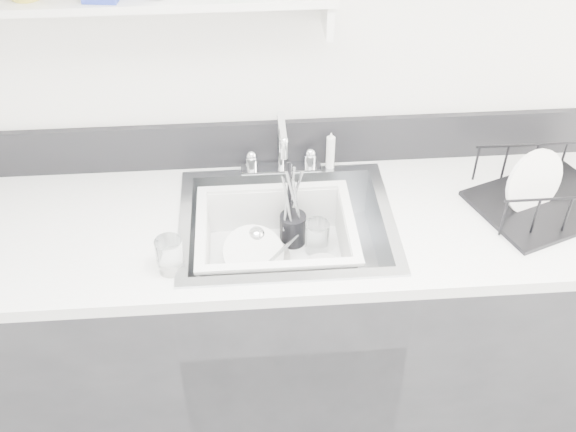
{
  "coord_description": "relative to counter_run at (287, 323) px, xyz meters",
  "views": [
    {
      "loc": [
        -0.11,
        -0.34,
        2.22
      ],
      "look_at": [
        0.0,
        1.14,
        0.98
      ],
      "focal_mm": 42.0,
      "sensor_mm": 36.0,
      "label": 1
    }
  ],
  "objects": [
    {
      "name": "wash_tub",
      "position": [
        -0.03,
        -0.02,
        0.38
      ],
      "size": [
        0.5,
        0.42,
        0.18
      ],
      "primitive_type": null,
      "rotation": [
        0.0,
        0.0,
        0.09
      ],
      "color": "silver",
      "rests_on": "sink"
    },
    {
      "name": "tumbler_in_tub",
      "position": [
        0.1,
        0.03,
        0.36
      ],
      "size": [
        0.09,
        0.09,
        0.11
      ],
      "primitive_type": "cylinder",
      "rotation": [
        0.0,
        0.0,
        0.29
      ],
      "color": "white",
      "rests_on": "wash_tub"
    },
    {
      "name": "faucet",
      "position": [
        0.0,
        0.25,
        0.52
      ],
      "size": [
        0.26,
        0.18,
        0.23
      ],
      "color": "silver",
      "rests_on": "counter_run"
    },
    {
      "name": "bowl_small",
      "position": [
        0.1,
        -0.08,
        0.32
      ],
      "size": [
        0.15,
        0.15,
        0.04
      ],
      "primitive_type": "imported",
      "rotation": [
        0.0,
        0.0,
        -0.41
      ],
      "color": "white",
      "rests_on": "wash_tub"
    },
    {
      "name": "plate_stack",
      "position": [
        -0.1,
        -0.02,
        0.33
      ],
      "size": [
        0.23,
        0.22,
        0.09
      ],
      "rotation": [
        0.0,
        0.0,
        -0.02
      ],
      "color": "white",
      "rests_on": "wash_tub"
    },
    {
      "name": "sink",
      "position": [
        0.0,
        0.0,
        0.37
      ],
      "size": [
        0.64,
        0.52,
        0.2
      ],
      "primitive_type": null,
      "color": "silver",
      "rests_on": "counter_run"
    },
    {
      "name": "utensil_cup",
      "position": [
        0.02,
        0.08,
        0.37
      ],
      "size": [
        0.08,
        0.08,
        0.28
      ],
      "rotation": [
        0.0,
        0.0,
        0.43
      ],
      "color": "black",
      "rests_on": "wash_tub"
    },
    {
      "name": "tumbler_counter",
      "position": [
        -0.33,
        -0.18,
        0.51
      ],
      "size": [
        0.09,
        0.09,
        0.1
      ],
      "primitive_type": "cylinder",
      "rotation": [
        0.0,
        0.0,
        0.25
      ],
      "color": "white",
      "rests_on": "counter_run"
    },
    {
      "name": "ladle",
      "position": [
        -0.04,
        0.01,
        0.34
      ],
      "size": [
        0.27,
        0.21,
        0.07
      ],
      "primitive_type": null,
      "rotation": [
        0.0,
        0.0,
        -0.54
      ],
      "color": "silver",
      "rests_on": "wash_tub"
    },
    {
      "name": "dish_rack",
      "position": [
        0.79,
        0.01,
        0.53
      ],
      "size": [
        0.5,
        0.44,
        0.14
      ],
      "primitive_type": null,
      "rotation": [
        0.0,
        0.0,
        0.36
      ],
      "color": "black",
      "rests_on": "counter_run"
    },
    {
      "name": "counter_run",
      "position": [
        0.0,
        0.0,
        0.0
      ],
      "size": [
        3.2,
        0.62,
        0.92
      ],
      "color": "#252528",
      "rests_on": "ground"
    },
    {
      "name": "backsplash",
      "position": [
        0.0,
        0.3,
        0.54
      ],
      "size": [
        3.2,
        0.02,
        0.16
      ],
      "primitive_type": "cube",
      "color": "black",
      "rests_on": "counter_run"
    },
    {
      "name": "wall_shelf",
      "position": [
        -0.35,
        0.23,
        1.05
      ],
      "size": [
        1.0,
        0.16,
        0.12
      ],
      "color": "silver",
      "rests_on": "room_shell"
    },
    {
      "name": "room_shell",
      "position": [
        0.0,
        -0.8,
        1.22
      ],
      "size": [
        3.5,
        3.0,
        2.6
      ],
      "color": "silver",
      "rests_on": "ground"
    },
    {
      "name": "side_sprayer",
      "position": [
        0.16,
        0.25,
        0.53
      ],
      "size": [
        0.03,
        0.03,
        0.14
      ],
      "primitive_type": "cylinder",
      "color": "silver",
      "rests_on": "counter_run"
    }
  ]
}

